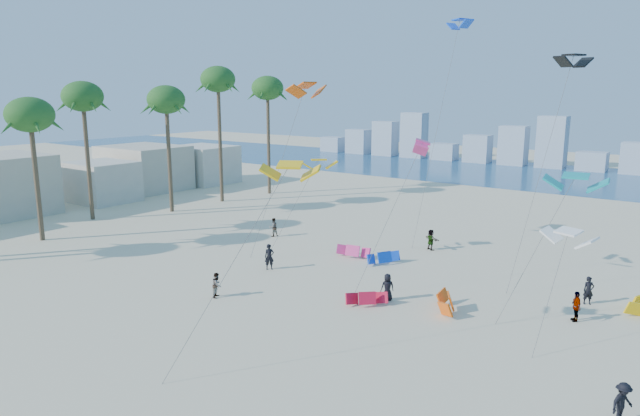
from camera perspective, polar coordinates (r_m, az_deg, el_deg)
The scene contains 10 objects.
ground at distance 31.28m, azimuth -22.86°, elevation -12.31°, with size 220.00×220.00×0.00m, color beige.
ocean at distance 90.55m, azimuth 19.83°, elevation 3.25°, with size 220.00×220.00×0.00m, color navy.
kitesurfer_near at distance 39.66m, azimuth -5.15°, elevation -4.95°, with size 0.66×0.43×1.82m, color black.
kitesurfer_mid at distance 34.96m, azimuth -10.38°, elevation -7.66°, with size 0.74×0.58×1.52m, color gray.
kitesurfers_far at distance 36.62m, azimuth 12.54°, elevation -6.76°, with size 29.78×18.67×1.69m.
grounded_kites at distance 37.50m, azimuth 17.00°, elevation -7.16°, with size 24.53×17.58×0.94m.
flying_kites at distance 36.35m, azimuth 12.85°, elevation 8.96°, with size 32.52×31.97×18.33m.
palm_row at distance 55.79m, azimuth -21.20°, elevation 10.13°, with size 8.30×44.80×15.00m.
beachfront_buildings at distance 69.04m, azimuth -22.83°, elevation 2.83°, with size 11.50×43.00×6.00m.
distant_skyline at distance 100.08m, azimuth 20.95°, elevation 5.70°, with size 85.00×3.00×8.40m.
Camera 1 is at (25.07, -14.14, 12.25)m, focal length 31.60 mm.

